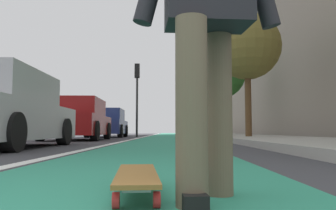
# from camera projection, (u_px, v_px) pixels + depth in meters

# --- Properties ---
(ground_plane) EXTENTS (80.00, 80.00, 0.00)m
(ground_plane) POSITION_uv_depth(u_px,v_px,m) (162.00, 141.00, 10.76)
(ground_plane) COLOR #38383D
(bike_lane_paint) EXTENTS (56.00, 2.15, 0.00)m
(bike_lane_paint) POSITION_uv_depth(u_px,v_px,m) (167.00, 136.00, 24.72)
(bike_lane_paint) COLOR #288466
(bike_lane_paint) RESTS_ON ground
(lane_stripe_white) EXTENTS (52.00, 0.16, 0.01)m
(lane_stripe_white) POSITION_uv_depth(u_px,v_px,m) (146.00, 136.00, 20.74)
(lane_stripe_white) COLOR silver
(lane_stripe_white) RESTS_ON ground
(sidewalk_curb) EXTENTS (52.00, 3.20, 0.14)m
(sidewalk_curb) POSITION_uv_depth(u_px,v_px,m) (230.00, 136.00, 18.71)
(sidewalk_curb) COLOR #9E9B93
(sidewalk_curb) RESTS_ON ground
(building_facade) EXTENTS (40.00, 1.20, 12.96)m
(building_facade) POSITION_uv_depth(u_px,v_px,m) (265.00, 40.00, 23.17)
(building_facade) COLOR gray
(building_facade) RESTS_ON ground
(skateboard) EXTENTS (0.86, 0.28, 0.11)m
(skateboard) POSITION_uv_depth(u_px,v_px,m) (137.00, 176.00, 1.74)
(skateboard) COLOR red
(skateboard) RESTS_ON ground
(skater_person) EXTENTS (0.48, 0.72, 1.64)m
(skater_person) POSITION_uv_depth(u_px,v_px,m) (207.00, 3.00, 1.65)
(skater_person) COLOR brown
(skater_person) RESTS_ON ground
(parked_car_mid) EXTENTS (4.34, 2.11, 1.49)m
(parked_car_mid) POSITION_uv_depth(u_px,v_px,m) (77.00, 120.00, 12.51)
(parked_car_mid) COLOR maroon
(parked_car_mid) RESTS_ON ground
(parked_car_far) EXTENTS (4.26, 1.96, 1.50)m
(parked_car_far) POSITION_uv_depth(u_px,v_px,m) (108.00, 124.00, 18.36)
(parked_car_far) COLOR navy
(parked_car_far) RESTS_ON ground
(traffic_light) EXTENTS (0.33, 0.28, 4.14)m
(traffic_light) POSITION_uv_depth(u_px,v_px,m) (137.00, 86.00, 19.48)
(traffic_light) COLOR #2D2D2D
(traffic_light) RESTS_ON ground
(street_tree_mid) EXTENTS (2.47, 2.47, 4.68)m
(street_tree_mid) POSITION_uv_depth(u_px,v_px,m) (247.00, 47.00, 12.68)
(street_tree_mid) COLOR brown
(street_tree_mid) RESTS_ON ground
(street_tree_far) EXTENTS (2.75, 2.75, 4.90)m
(street_tree_far) POSITION_uv_depth(u_px,v_px,m) (221.00, 74.00, 19.24)
(street_tree_far) COLOR brown
(street_tree_far) RESTS_ON ground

